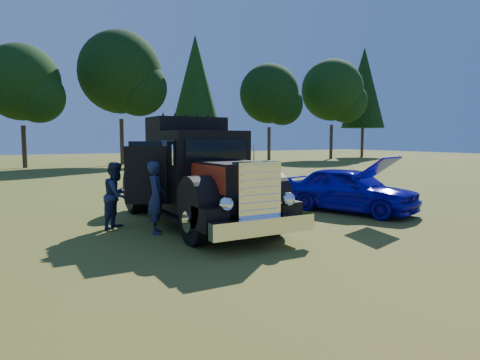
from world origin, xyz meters
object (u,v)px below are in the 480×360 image
hotrod_coupe (350,189)px  spectator_far (117,195)px  diamond_t_truck (199,179)px  spectator_near (156,198)px

hotrod_coupe → spectator_far: 7.33m
diamond_t_truck → spectator_far: diamond_t_truck is taller
hotrod_coupe → diamond_t_truck: bearing=173.9°
diamond_t_truck → spectator_near: diamond_t_truck is taller
hotrod_coupe → spectator_far: (-7.23, 1.21, 0.15)m
diamond_t_truck → spectator_far: size_ratio=4.02×
hotrod_coupe → spectator_near: 6.52m
diamond_t_truck → spectator_far: (-2.10, 0.66, -0.39)m
diamond_t_truck → spectator_near: size_ratio=3.91×
spectator_near → spectator_far: (-0.71, 1.15, -0.03)m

